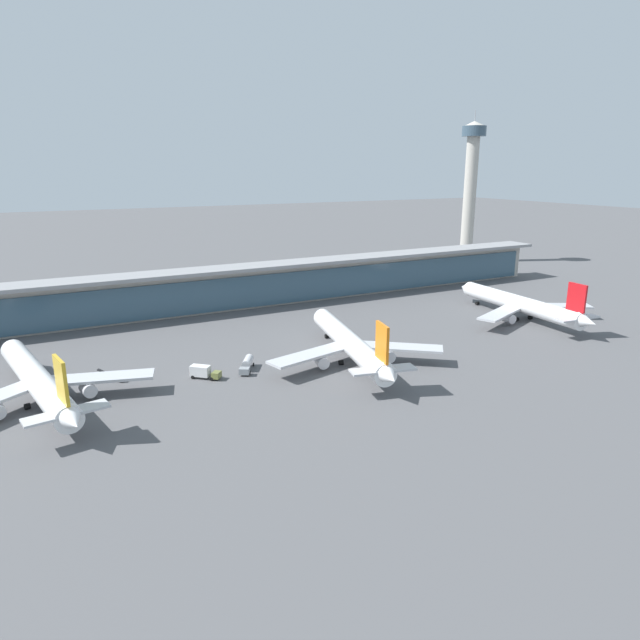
% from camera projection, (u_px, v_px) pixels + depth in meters
% --- Properties ---
extents(ground_plane, '(1200.00, 1200.00, 0.00)m').
position_uv_depth(ground_plane, '(352.00, 364.00, 142.43)').
color(ground_plane, '#515154').
extents(airliner_left_stand, '(45.39, 59.72, 15.97)m').
position_uv_depth(airliner_left_stand, '(38.00, 381.00, 117.23)').
color(airliner_left_stand, white).
rests_on(airliner_left_stand, ground).
extents(airliner_centre_stand, '(45.09, 59.50, 15.97)m').
position_uv_depth(airliner_centre_stand, '(350.00, 343.00, 142.45)').
color(airliner_centre_stand, white).
rests_on(airliner_centre_stand, ground).
extents(airliner_right_stand, '(46.06, 59.99, 15.97)m').
position_uv_depth(airliner_right_stand, '(521.00, 304.00, 182.86)').
color(airliner_right_stand, white).
rests_on(airliner_right_stand, ground).
extents(service_truck_under_wing_grey, '(6.22, 5.21, 2.70)m').
position_uv_depth(service_truck_under_wing_grey, '(115.00, 378.00, 130.80)').
color(service_truck_under_wing_grey, gray).
rests_on(service_truck_under_wing_grey, ground).
extents(service_truck_mid_apron_grey, '(6.30, 8.55, 2.95)m').
position_uv_depth(service_truck_mid_apron_grey, '(247.00, 364.00, 137.46)').
color(service_truck_mid_apron_grey, gray).
rests_on(service_truck_mid_apron_grey, ground).
extents(service_truck_by_tail_olive, '(6.95, 6.61, 3.10)m').
position_uv_depth(service_truck_by_tail_olive, '(203.00, 372.00, 132.14)').
color(service_truck_by_tail_olive, olive).
rests_on(service_truck_by_tail_olive, ground).
extents(terminal_building, '(261.65, 12.80, 15.20)m').
position_uv_depth(terminal_building, '(252.00, 285.00, 199.55)').
color(terminal_building, '#B2ADA3').
rests_on(terminal_building, ground).
extents(control_tower, '(12.00, 12.00, 75.83)m').
position_uv_depth(control_tower, '(471.00, 182.00, 285.88)').
color(control_tower, '#B2ADA3').
rests_on(control_tower, ground).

